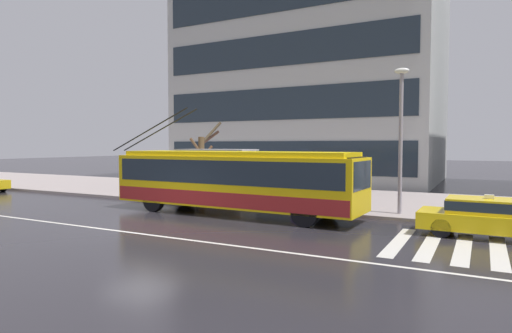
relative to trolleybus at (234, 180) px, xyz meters
The scene contains 17 objects.
ground_plane 4.41m from the trolleybus, 115.25° to the right, with size 160.00×160.00×0.00m, color #262428.
sidewalk_slab 6.98m from the trolleybus, 104.98° to the left, with size 80.00×10.00×0.14m, color gray.
crosswalk_stripe_edge_near 7.62m from the trolleybus, 16.09° to the right, with size 0.44×4.40×0.01m, color beige.
crosswalk_stripe_inner_a 8.48m from the trolleybus, 14.38° to the right, with size 0.44×4.40×0.01m, color beige.
crosswalk_stripe_center 9.34m from the trolleybus, 12.99° to the right, with size 0.44×4.40×0.01m, color beige.
crosswalk_stripe_inner_b 10.21m from the trolleybus, 11.84° to the right, with size 0.44×4.40×0.01m, color beige.
lane_centre_line 5.46m from the trolleybus, 109.66° to the right, with size 72.00×0.14×0.01m, color silver.
trolleybus is the anchor object (origin of this frame).
taxi_ahead_of_bus 9.79m from the trolleybus, ahead, with size 4.64×1.84×1.39m.
bus_shelter 4.27m from the trolleybus, 131.71° to the left, with size 4.08×1.78×2.64m.
pedestrian_at_shelter 5.34m from the trolleybus, 145.14° to the left, with size 1.11×1.11×1.96m.
pedestrian_approaching_curb 5.97m from the trolleybus, 129.56° to the left, with size 1.26×1.26×2.03m.
pedestrian_walking_past 5.36m from the trolleybus, 55.90° to the left, with size 0.49×0.49×1.60m.
pedestrian_waiting_by_pole 3.41m from the trolleybus, 65.97° to the left, with size 1.49×1.49×2.02m.
street_lamp 7.30m from the trolleybus, 22.79° to the left, with size 0.60×0.32×6.01m.
street_tree_bare 5.49m from the trolleybus, 139.19° to the left, with size 1.29×1.56×4.14m.
office_tower_corner_left 22.78m from the trolleybus, 100.49° to the left, with size 20.61×15.17×23.60m.
Camera 1 is at (11.20, -12.06, 3.00)m, focal length 30.16 mm.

